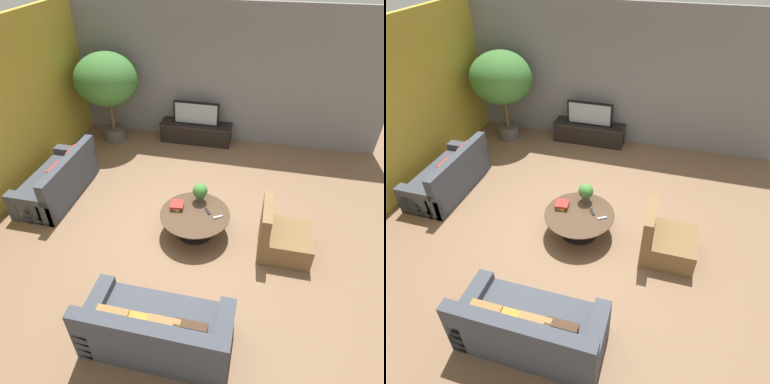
{
  "view_description": "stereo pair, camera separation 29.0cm",
  "coord_description": "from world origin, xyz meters",
  "views": [
    {
      "loc": [
        1.13,
        -4.24,
        4.07
      ],
      "look_at": [
        0.13,
        0.23,
        0.55
      ],
      "focal_mm": 32.0,
      "sensor_mm": 36.0,
      "label": 1
    },
    {
      "loc": [
        1.41,
        -4.17,
        4.07
      ],
      "look_at": [
        0.13,
        0.23,
        0.55
      ],
      "focal_mm": 32.0,
      "sensor_mm": 36.0,
      "label": 2
    }
  ],
  "objects": [
    {
      "name": "ground_plane",
      "position": [
        0.0,
        0.0,
        0.0
      ],
      "size": [
        24.0,
        24.0,
        0.0
      ],
      "primitive_type": "plane",
      "color": "brown"
    },
    {
      "name": "television",
      "position": [
        -0.37,
        2.94,
        0.71
      ],
      "size": [
        1.06,
        0.13,
        0.53
      ],
      "color": "black",
      "rests_on": "media_console"
    },
    {
      "name": "armchair_wicker",
      "position": [
        1.66,
        -0.25,
        0.27
      ],
      "size": [
        0.8,
        0.76,
        0.86
      ],
      "rotation": [
        0.0,
        0.0,
        1.57
      ],
      "color": "brown",
      "rests_on": "ground"
    },
    {
      "name": "coffee_table",
      "position": [
        0.26,
        -0.15,
        0.29
      ],
      "size": [
        1.14,
        1.14,
        0.41
      ],
      "color": "black",
      "rests_on": "ground"
    },
    {
      "name": "potted_palm_tall",
      "position": [
        -2.3,
        2.58,
        1.44
      ],
      "size": [
        1.4,
        1.4,
        2.05
      ],
      "color": "#514C47",
      "rests_on": "ground"
    },
    {
      "name": "back_wall_stone",
      "position": [
        0.0,
        3.26,
        1.5
      ],
      "size": [
        7.4,
        0.12,
        3.0
      ],
      "primitive_type": "cube",
      "color": "slate",
      "rests_on": "ground"
    },
    {
      "name": "media_console",
      "position": [
        -0.37,
        2.94,
        0.24
      ],
      "size": [
        1.68,
        0.5,
        0.46
      ],
      "color": "black",
      "rests_on": "ground"
    },
    {
      "name": "book_stack",
      "position": [
        -0.06,
        -0.06,
        0.45
      ],
      "size": [
        0.24,
        0.24,
        0.08
      ],
      "color": "gold",
      "rests_on": "coffee_table"
    },
    {
      "name": "remote_silver",
      "position": [
        0.64,
        -0.16,
        0.42
      ],
      "size": [
        0.16,
        0.12,
        0.02
      ],
      "primitive_type": "cube",
      "rotation": [
        0.0,
        0.0,
        -1.01
      ],
      "color": "gray",
      "rests_on": "coffee_table"
    },
    {
      "name": "potted_plant_tabletop",
      "position": [
        0.28,
        0.2,
        0.6
      ],
      "size": [
        0.25,
        0.25,
        0.34
      ],
      "color": "#514C47",
      "rests_on": "coffee_table"
    },
    {
      "name": "remote_black",
      "position": [
        0.45,
        -0.05,
        0.42
      ],
      "size": [
        0.12,
        0.16,
        0.02
      ],
      "primitive_type": "cube",
      "rotation": [
        0.0,
        0.0,
        0.55
      ],
      "color": "black",
      "rests_on": "coffee_table"
    },
    {
      "name": "couch_by_wall",
      "position": [
        -2.48,
        0.34,
        0.29
      ],
      "size": [
        0.84,
        1.81,
        0.84
      ],
      "rotation": [
        0.0,
        0.0,
        -1.57
      ],
      "color": "#3D424C",
      "rests_on": "ground"
    },
    {
      "name": "couch_near_entry",
      "position": [
        0.24,
        -2.18,
        0.29
      ],
      "size": [
        1.77,
        0.84,
        0.84
      ],
      "rotation": [
        0.0,
        0.0,
        3.14
      ],
      "color": "#3D424C",
      "rests_on": "ground"
    }
  ]
}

